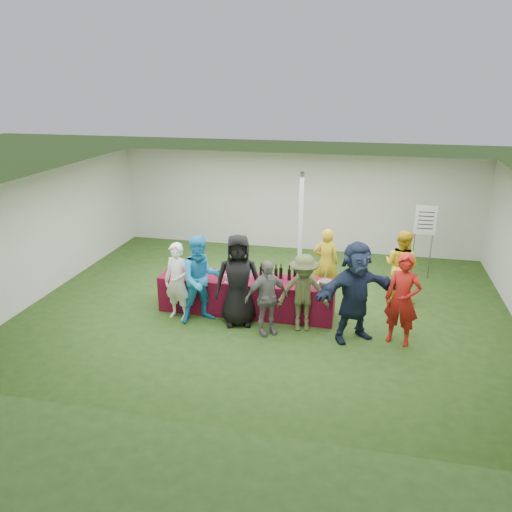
% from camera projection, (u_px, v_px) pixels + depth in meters
% --- Properties ---
extents(ground, '(60.00, 60.00, 0.00)m').
position_uv_depth(ground, '(268.00, 307.00, 10.68)').
color(ground, '#284719').
rests_on(ground, ground).
extents(tent, '(10.00, 10.00, 10.00)m').
position_uv_depth(tent, '(300.00, 232.00, 11.22)').
color(tent, white).
rests_on(tent, ground).
extents(serving_table, '(3.60, 0.80, 0.75)m').
position_uv_depth(serving_table, '(247.00, 295.00, 10.33)').
color(serving_table, maroon).
rests_on(serving_table, ground).
extents(wine_bottles, '(0.77, 0.13, 0.32)m').
position_uv_depth(wine_bottles, '(279.00, 273.00, 10.16)').
color(wine_bottles, black).
rests_on(wine_bottles, serving_table).
extents(wine_glasses, '(1.04, 0.12, 0.16)m').
position_uv_depth(wine_glasses, '(201.00, 274.00, 10.10)').
color(wine_glasses, silver).
rests_on(wine_glasses, serving_table).
extents(water_bottle, '(0.07, 0.07, 0.23)m').
position_uv_depth(water_bottle, '(250.00, 272.00, 10.23)').
color(water_bottle, silver).
rests_on(water_bottle, serving_table).
extents(bar_towel, '(0.25, 0.18, 0.03)m').
position_uv_depth(bar_towel, '(324.00, 283.00, 9.92)').
color(bar_towel, white).
rests_on(bar_towel, serving_table).
extents(dump_bucket, '(0.26, 0.26, 0.18)m').
position_uv_depth(dump_bucket, '(326.00, 285.00, 9.64)').
color(dump_bucket, slate).
rests_on(dump_bucket, serving_table).
extents(wine_list_sign, '(0.50, 0.03, 1.80)m').
position_uv_depth(wine_list_sign, '(425.00, 226.00, 11.82)').
color(wine_list_sign, slate).
rests_on(wine_list_sign, ground).
extents(staff_pourer, '(0.57, 0.39, 1.55)m').
position_uv_depth(staff_pourer, '(326.00, 262.00, 11.03)').
color(staff_pourer, gold).
rests_on(staff_pourer, ground).
extents(staff_back, '(0.98, 0.93, 1.60)m').
position_uv_depth(staff_back, '(401.00, 266.00, 10.75)').
color(staff_back, yellow).
rests_on(staff_back, ground).
extents(customer_0, '(0.65, 0.51, 1.59)m').
position_uv_depth(customer_0, '(177.00, 282.00, 9.92)').
color(customer_0, white).
rests_on(customer_0, ground).
extents(customer_1, '(1.09, 1.04, 1.78)m').
position_uv_depth(customer_1, '(201.00, 279.00, 9.78)').
color(customer_1, '#1F91D0').
rests_on(customer_1, ground).
extents(customer_2, '(1.02, 0.79, 1.84)m').
position_uv_depth(customer_2, '(238.00, 280.00, 9.65)').
color(customer_2, black).
rests_on(customer_2, ground).
extents(customer_3, '(0.91, 0.80, 1.48)m').
position_uv_depth(customer_3, '(267.00, 298.00, 9.33)').
color(customer_3, slate).
rests_on(customer_3, ground).
extents(customer_4, '(1.09, 0.77, 1.54)m').
position_uv_depth(customer_4, '(303.00, 293.00, 9.46)').
color(customer_4, '#454C29').
rests_on(customer_4, ground).
extents(customer_5, '(1.78, 1.44, 1.90)m').
position_uv_depth(customer_5, '(355.00, 292.00, 9.06)').
color(customer_5, '#182239').
rests_on(customer_5, ground).
extents(customer_6, '(0.72, 0.58, 1.73)m').
position_uv_depth(customer_6, '(402.00, 300.00, 8.95)').
color(customer_6, '#A01711').
rests_on(customer_6, ground).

